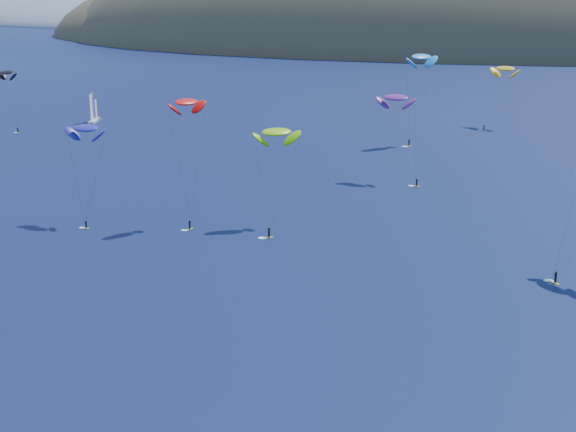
# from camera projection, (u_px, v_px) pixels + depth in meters

# --- Properties ---
(island) EXTENTS (730.00, 300.00, 210.00)m
(island) POSITION_uv_depth(u_px,v_px,m) (481.00, 58.00, 582.52)
(island) COLOR #3D3526
(island) RESTS_ON ground
(headland) EXTENTS (460.00, 250.00, 60.00)m
(headland) POSITION_uv_depth(u_px,v_px,m) (25.00, 23.00, 866.67)
(headland) COLOR slate
(headland) RESTS_ON ground
(sailboat) EXTENTS (9.06, 7.81, 10.93)m
(sailboat) POSITION_uv_depth(u_px,v_px,m) (94.00, 119.00, 270.19)
(sailboat) COLOR white
(sailboat) RESTS_ON ground
(kitesurfer_3) EXTENTS (10.05, 14.90, 20.95)m
(kitesurfer_3) POSITION_uv_depth(u_px,v_px,m) (277.00, 132.00, 156.28)
(kitesurfer_3) COLOR gold
(kitesurfer_3) RESTS_ON ground
(kitesurfer_4) EXTENTS (10.99, 11.89, 28.11)m
(kitesurfer_4) POSITION_uv_depth(u_px,v_px,m) (422.00, 57.00, 230.12)
(kitesurfer_4) COLOR gold
(kitesurfer_4) RESTS_ON ground
(kitesurfer_6) EXTENTS (11.92, 9.73, 22.28)m
(kitesurfer_6) POSITION_uv_depth(u_px,v_px,m) (396.00, 98.00, 190.75)
(kitesurfer_6) COLOR gold
(kitesurfer_6) RESTS_ON ground
(kitesurfer_9) EXTENTS (7.68, 9.90, 26.43)m
(kitesurfer_9) POSITION_uv_depth(u_px,v_px,m) (187.00, 102.00, 154.88)
(kitesurfer_9) COLOR gold
(kitesurfer_9) RESTS_ON ground
(kitesurfer_10) EXTENTS (8.83, 8.95, 21.12)m
(kitesurfer_10) POSITION_uv_depth(u_px,v_px,m) (85.00, 128.00, 158.38)
(kitesurfer_10) COLOR gold
(kitesurfer_10) RESTS_ON ground
(kitesurfer_11) EXTENTS (11.61, 15.36, 21.48)m
(kitesurfer_11) POSITION_uv_depth(u_px,v_px,m) (505.00, 69.00, 258.52)
(kitesurfer_11) COLOR gold
(kitesurfer_11) RESTS_ON ground
(kitesurfer_12) EXTENTS (9.11, 6.65, 20.91)m
(kitesurfer_12) POSITION_uv_depth(u_px,v_px,m) (7.00, 72.00, 249.72)
(kitesurfer_12) COLOR gold
(kitesurfer_12) RESTS_ON ground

